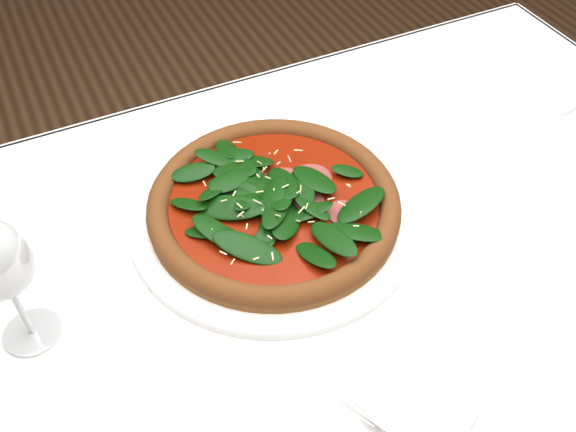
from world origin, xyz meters
name	(u,v)px	position (x,y,z in m)	size (l,w,h in m)	color
dining_table	(344,296)	(0.00, 0.00, 0.65)	(1.21, 0.81, 0.75)	silver
plate	(274,213)	(-0.06, 0.09, 0.76)	(0.38, 0.38, 0.02)	white
pizza	(274,201)	(-0.06, 0.09, 0.78)	(0.43, 0.43, 0.04)	#8F5A22
fork	(396,430)	(-0.08, -0.24, 0.76)	(0.08, 0.14, 0.00)	silver
saucer_far	(536,88)	(0.44, 0.16, 0.76)	(0.14, 0.14, 0.01)	white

